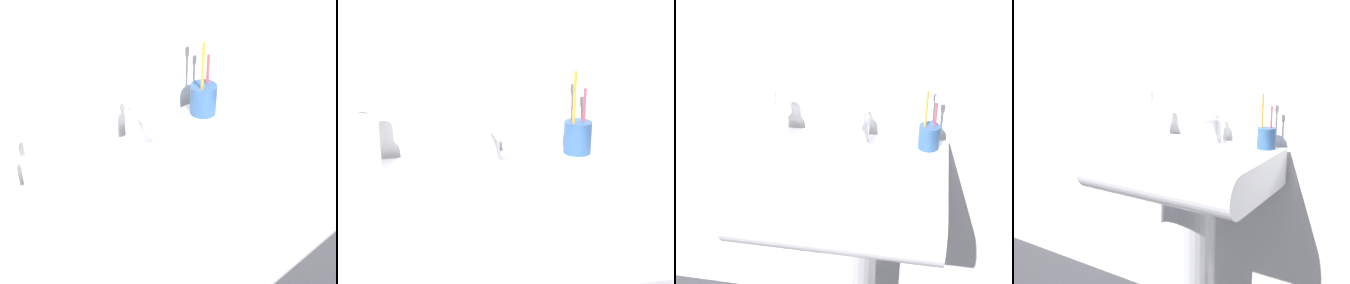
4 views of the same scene
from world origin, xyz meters
TOP-DOWN VIEW (x-y plane):
  - wall_back at (0.00, 0.25)m, footprint 5.00×0.05m
  - sink_pedestal at (0.00, 0.00)m, footprint 0.21×0.21m
  - sink_basin at (0.00, -0.05)m, footprint 0.60×0.48m
  - faucet at (0.03, 0.14)m, footprint 0.04×0.14m
  - toothbrush_cup at (0.24, 0.15)m, footprint 0.07×0.07m
  - soap_bottle at (-0.25, 0.10)m, footprint 0.06×0.06m

SIDE VIEW (x-z plane):
  - sink_pedestal at x=0.00m, z-range 0.00..0.66m
  - sink_basin at x=0.00m, z-range 0.66..0.80m
  - toothbrush_cup at x=0.24m, z-range 0.73..0.95m
  - faucet at x=0.03m, z-range 0.80..0.91m
  - soap_bottle at x=-0.25m, z-range 0.78..0.97m
  - wall_back at x=0.00m, z-range 0.00..2.40m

